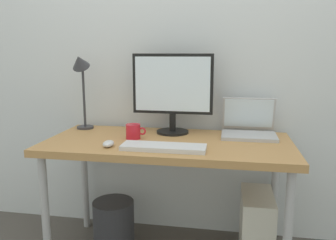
# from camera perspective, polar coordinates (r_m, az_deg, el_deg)

# --- Properties ---
(back_wall) EXTENTS (4.40, 0.04, 2.60)m
(back_wall) POSITION_cam_1_polar(r_m,az_deg,el_deg) (2.29, 1.73, 12.99)
(back_wall) COLOR silver
(back_wall) RESTS_ON ground_plane
(desk) EXTENTS (1.40, 0.65, 0.73)m
(desk) POSITION_cam_1_polar(r_m,az_deg,el_deg) (1.99, 0.00, -5.28)
(desk) COLOR #B7844C
(desk) RESTS_ON ground_plane
(monitor) EXTENTS (0.49, 0.20, 0.49)m
(monitor) POSITION_cam_1_polar(r_m,az_deg,el_deg) (2.11, 0.76, 5.14)
(monitor) COLOR black
(monitor) RESTS_ON desk
(laptop) EXTENTS (0.32, 0.28, 0.22)m
(laptop) POSITION_cam_1_polar(r_m,az_deg,el_deg) (2.14, 13.21, -0.99)
(laptop) COLOR #B2B2B7
(laptop) RESTS_ON desk
(desk_lamp) EXTENTS (0.11, 0.16, 0.50)m
(desk_lamp) POSITION_cam_1_polar(r_m,az_deg,el_deg) (2.28, -14.24, 7.41)
(desk_lamp) COLOR #333338
(desk_lamp) RESTS_ON desk
(keyboard) EXTENTS (0.44, 0.14, 0.02)m
(keyboard) POSITION_cam_1_polar(r_m,az_deg,el_deg) (1.79, -0.74, -4.53)
(keyboard) COLOR silver
(keyboard) RESTS_ON desk
(mouse) EXTENTS (0.06, 0.09, 0.03)m
(mouse) POSITION_cam_1_polar(r_m,az_deg,el_deg) (1.87, -9.84, -3.88)
(mouse) COLOR silver
(mouse) RESTS_ON desk
(coffee_mug) EXTENTS (0.12, 0.08, 0.09)m
(coffee_mug) POSITION_cam_1_polar(r_m,az_deg,el_deg) (2.01, -5.74, -1.91)
(coffee_mug) COLOR red
(coffee_mug) RESTS_ON desk
(computer_tower) EXTENTS (0.18, 0.36, 0.42)m
(computer_tower) POSITION_cam_1_polar(r_m,az_deg,el_deg) (2.18, 14.39, -16.94)
(computer_tower) COLOR silver
(computer_tower) RESTS_ON ground_plane
(wastebasket) EXTENTS (0.26, 0.26, 0.30)m
(wastebasket) POSITION_cam_1_polar(r_m,az_deg,el_deg) (2.32, -8.96, -16.59)
(wastebasket) COLOR #333338
(wastebasket) RESTS_ON ground_plane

